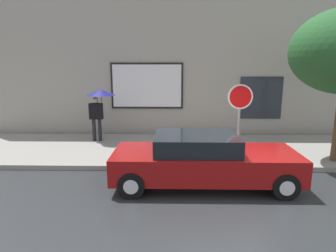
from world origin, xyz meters
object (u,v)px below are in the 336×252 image
pedestrian_with_umbrella (100,100)px  parked_car (203,160)px  fire_hydrant (174,146)px  stop_sign (240,107)px

pedestrian_with_umbrella → parked_car: bearing=-46.6°
fire_hydrant → stop_sign: stop_sign is taller
fire_hydrant → pedestrian_with_umbrella: size_ratio=0.36×
parked_car → fire_hydrant: size_ratio=6.51×
parked_car → fire_hydrant: 2.04m
pedestrian_with_umbrella → stop_sign: 5.33m
fire_hydrant → stop_sign: size_ratio=0.30×
parked_car → pedestrian_with_umbrella: 5.37m
parked_car → stop_sign: stop_sign is taller
parked_car → stop_sign: (1.25, 1.66, 1.14)m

